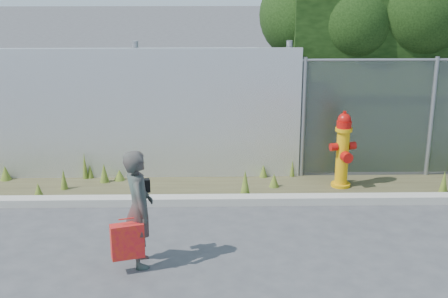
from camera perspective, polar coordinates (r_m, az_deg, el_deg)
name	(u,v)px	position (r m, az deg, el deg)	size (l,w,h in m)	color
ground	(250,259)	(7.91, 2.42, -9.98)	(80.00, 80.00, 0.00)	#3E3E41
curb	(243,200)	(9.51, 1.76, -4.68)	(16.00, 0.22, 0.12)	#A5A195
weed_strip	(284,182)	(10.12, 5.47, -3.05)	(16.00, 1.26, 0.50)	#423D25
corrugated_fence	(43,115)	(10.69, -16.19, 3.00)	(8.50, 0.21, 2.30)	silver
fire_hydrant	(343,151)	(10.16, 10.79, -0.19)	(0.43, 0.38, 1.28)	#E2A20B
woman	(139,209)	(7.55, -7.80, -5.42)	(0.53, 0.35, 1.46)	#0D584D
red_tote_bag	(127,241)	(7.50, -8.83, -8.31)	(0.39, 0.14, 0.51)	#BC0A29
black_shoulder_bag	(141,186)	(7.65, -7.60, -3.37)	(0.21, 0.09, 0.16)	black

